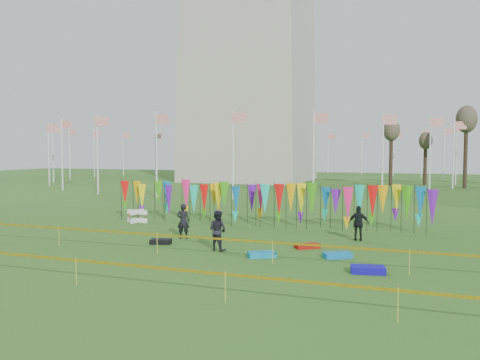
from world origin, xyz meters
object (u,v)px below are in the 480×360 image
(person_right, at_px, (359,223))
(kite_bag_blue, at_px, (368,270))
(box_kite, at_px, (137,216))
(kite_bag_black, at_px, (161,241))
(person_left, at_px, (183,221))
(kite_bag_red, at_px, (307,246))
(person_mid, at_px, (218,230))
(kite_bag_turquoise, at_px, (262,254))
(kite_bag_teal, at_px, (337,255))

(person_right, bearing_deg, kite_bag_blue, 94.01)
(box_kite, bearing_deg, kite_bag_black, -49.19)
(person_left, bearing_deg, kite_bag_blue, 143.88)
(kite_bag_red, bearing_deg, person_left, 177.81)
(person_mid, height_order, kite_bag_red, person_mid)
(person_right, bearing_deg, kite_bag_turquoise, 51.29)
(kite_bag_turquoise, relative_size, kite_bag_teal, 1.00)
(box_kite, height_order, kite_bag_black, box_kite)
(person_mid, distance_m, kite_bag_turquoise, 2.42)
(box_kite, height_order, person_right, person_right)
(person_left, relative_size, kite_bag_red, 1.61)
(kite_bag_blue, bearing_deg, box_kite, 152.03)
(kite_bag_blue, bearing_deg, person_left, 157.66)
(box_kite, bearing_deg, person_right, -6.12)
(kite_bag_turquoise, distance_m, kite_bag_black, 5.34)
(person_mid, height_order, kite_bag_blue, person_mid)
(person_mid, bearing_deg, person_right, -128.12)
(kite_bag_black, bearing_deg, person_right, 24.15)
(kite_bag_red, relative_size, kite_bag_black, 1.13)
(box_kite, bearing_deg, kite_bag_teal, -23.15)
(kite_bag_blue, height_order, kite_bag_black, kite_bag_blue)
(box_kite, xyz_separation_m, kite_bag_blue, (14.03, -7.45, -0.28))
(kite_bag_black, bearing_deg, kite_bag_teal, -1.14)
(person_left, relative_size, person_right, 1.02)
(kite_bag_teal, bearing_deg, person_right, 83.60)
(kite_bag_turquoise, height_order, kite_bag_blue, kite_bag_blue)
(kite_bag_turquoise, distance_m, kite_bag_red, 2.75)
(box_kite, relative_size, kite_bag_red, 0.75)
(person_left, height_order, person_mid, person_mid)
(box_kite, bearing_deg, person_left, -36.96)
(kite_bag_blue, bearing_deg, kite_bag_teal, 123.52)
(person_right, height_order, kite_bag_red, person_right)
(person_right, height_order, kite_bag_blue, person_right)
(person_left, distance_m, person_right, 8.52)
(person_left, xyz_separation_m, person_mid, (2.63, -1.96, 0.00))
(kite_bag_black, height_order, kite_bag_teal, kite_bag_black)
(person_mid, relative_size, kite_bag_turquoise, 1.55)
(box_kite, xyz_separation_m, kite_bag_black, (4.54, -5.26, -0.29))
(kite_bag_turquoise, bearing_deg, person_mid, 163.42)
(person_mid, relative_size, kite_bag_red, 1.62)
(kite_bag_blue, bearing_deg, kite_bag_red, 129.37)
(box_kite, bearing_deg, kite_bag_red, -19.51)
(box_kite, xyz_separation_m, person_left, (4.94, -3.72, 0.46))
(box_kite, relative_size, kite_bag_black, 0.85)
(kite_bag_black, bearing_deg, kite_bag_red, 11.16)
(person_mid, height_order, kite_bag_black, person_mid)
(person_mid, bearing_deg, kite_bag_red, -139.99)
(kite_bag_teal, bearing_deg, kite_bag_black, 178.86)
(kite_bag_turquoise, bearing_deg, kite_bag_red, 59.79)
(box_kite, relative_size, person_left, 0.46)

